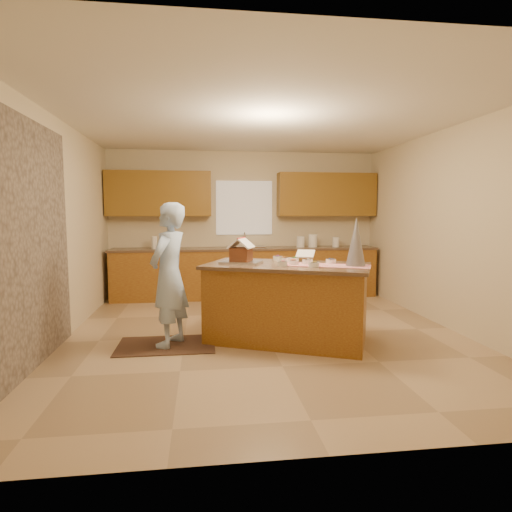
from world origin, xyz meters
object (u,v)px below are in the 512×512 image
Objects in this scene: island_base at (287,304)px; boy at (169,275)px; tinsel_tree at (356,242)px; gingerbread_house at (241,252)px.

island_base is 1.11× the size of boy.
island_base is 1.12m from tinsel_tree.
gingerbread_house is at bearing 127.15° from boy.
tinsel_tree reaches higher than island_base.
gingerbread_house is (-1.29, 0.46, -0.15)m from tinsel_tree.
gingerbread_house is at bearing -174.81° from island_base.
gingerbread_house is at bearing 160.43° from tinsel_tree.
gingerbread_house reaches higher than island_base.
boy is at bearing -167.43° from gingerbread_house.
island_base is at bearing 114.99° from boy.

